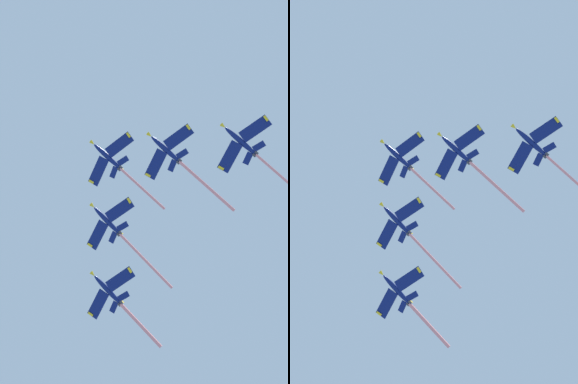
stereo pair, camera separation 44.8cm
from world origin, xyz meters
The scene contains 5 objects.
jet_lead centered at (-10.00, 12.61, 163.96)m, with size 26.97×19.52×14.55m.
jet_left_wing centered at (-15.81, 30.68, 158.27)m, with size 29.51×20.53×15.75m.
jet_right_wing centered at (-28.25, 5.06, 157.59)m, with size 30.45×20.43×16.46m.
jet_left_outer centered at (-20.50, 50.82, 152.05)m, with size 29.41×19.93×15.30m.
jet_right_outer centered at (-46.52, -2.83, 150.83)m, with size 26.04×18.85×14.08m.
Camera 2 is at (12.10, 32.29, 1.76)m, focal length 49.82 mm.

